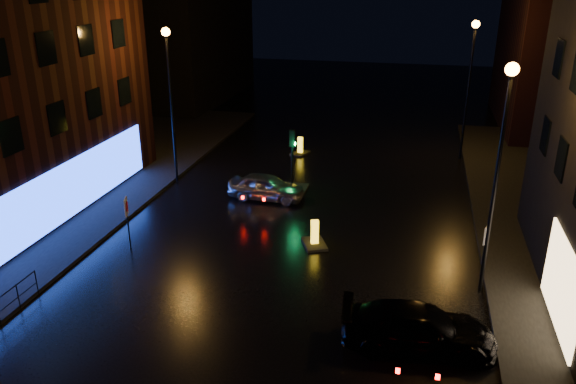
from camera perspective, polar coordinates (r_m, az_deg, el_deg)
name	(u,v)px	position (r m, az deg, el deg)	size (l,w,h in m)	color
ground	(227,361)	(17.93, -6.17, -16.73)	(120.00, 120.00, 0.00)	black
pavement_left	(8,213)	(30.51, -26.53, -1.90)	(12.00, 44.00, 0.15)	black
building_far_left	(183,19)	(52.70, -10.66, 16.90)	(8.00, 16.00, 14.00)	black
building_far_right	(566,45)	(46.52, 26.41, 13.24)	(8.00, 14.00, 12.00)	black
street_lamp_lfar	(170,83)	(30.53, -11.93, 10.79)	(0.44, 0.44, 8.37)	black
street_lamp_rnear	(501,147)	(20.13, 20.80, 4.27)	(0.44, 0.44, 8.37)	black
street_lamp_rfar	(470,70)	(35.69, 18.04, 11.74)	(0.44, 0.44, 8.37)	black
traffic_signal	(292,184)	(29.81, 0.43, 0.87)	(1.40, 2.40, 3.45)	black
silver_hatchback	(266,187)	(28.93, -2.22, 0.54)	(1.57, 3.91, 1.33)	#B3B6BB
dark_sedan	(419,328)	(18.45, 13.12, -13.31)	(1.95, 4.79, 1.39)	black
bollard_near	(315,240)	(24.27, 2.71, -4.87)	(1.37, 1.59, 1.18)	black
bollard_far	(300,150)	(36.21, 1.24, 4.25)	(1.22, 1.49, 1.13)	black
road_sign_left	(127,211)	(24.37, -16.07, -1.86)	(0.23, 0.54, 2.29)	black
road_sign_right	(486,239)	(22.54, 19.43, -4.52)	(0.23, 0.51, 2.17)	black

